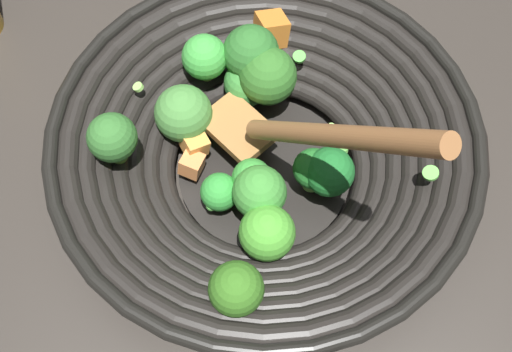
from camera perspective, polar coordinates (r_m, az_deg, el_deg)
name	(u,v)px	position (r m, az deg, el deg)	size (l,w,h in m)	color
ground_plane	(264,174)	(0.65, 0.75, 0.15)	(4.00, 4.00, 0.00)	#332D28
wok	(263,147)	(0.60, 0.64, 2.61)	(0.41, 0.41, 0.26)	black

